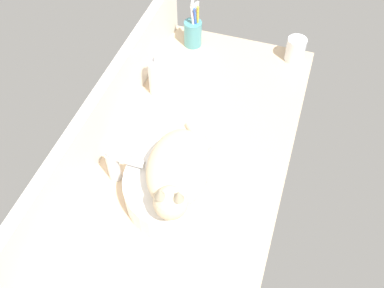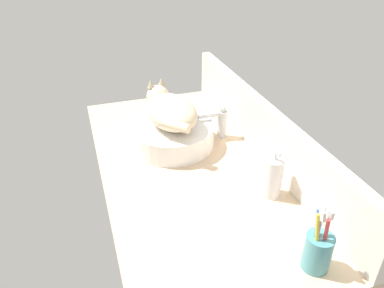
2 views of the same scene
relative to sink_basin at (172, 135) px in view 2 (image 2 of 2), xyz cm
name	(u,v)px [view 2 (image 2 of 2)]	position (x,y,z in cm)	size (l,w,h in cm)	color
ground_plane	(189,171)	(15.85, 1.53, -6.16)	(121.50, 59.32, 4.00)	#D1B28E
backsplash_panel	(263,130)	(15.85, 29.39, 5.67)	(121.50, 3.60, 19.66)	silver
sink_basin	(172,135)	(0.00, 0.00, 0.00)	(31.33, 31.33, 8.31)	white
cat	(169,110)	(-1.33, -0.32, 9.91)	(32.27, 21.12, 14.00)	beige
faucet	(219,120)	(0.03, 19.03, 3.15)	(3.60, 11.80, 13.60)	silver
soap_dispenser	(273,177)	(38.30, 21.22, 2.44)	(6.09, 6.09, 16.28)	silver
toothbrush_cup	(318,250)	(67.10, 17.79, 1.50)	(6.82, 6.82, 18.71)	teal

